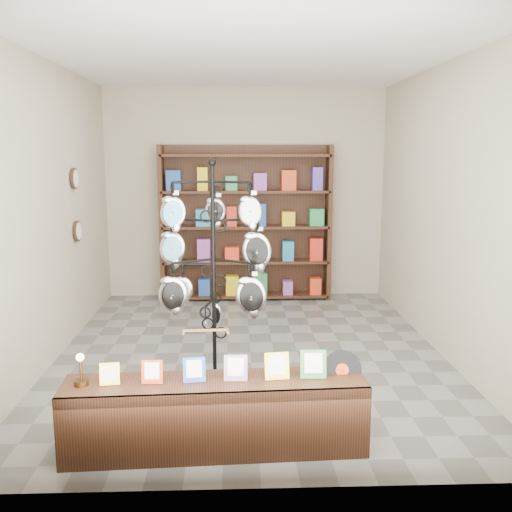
{
  "coord_description": "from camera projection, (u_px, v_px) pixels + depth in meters",
  "views": [
    {
      "loc": [
        -0.16,
        -5.77,
        2.09
      ],
      "look_at": [
        0.02,
        -1.0,
        1.22
      ],
      "focal_mm": 40.0,
      "sensor_mm": 36.0,
      "label": 1
    }
  ],
  "objects": [
    {
      "name": "ground",
      "position": [
        250.0,
        352.0,
        6.06
      ],
      "size": [
        5.0,
        5.0,
        0.0
      ],
      "primitive_type": "plane",
      "color": "slate",
      "rests_on": "ground"
    },
    {
      "name": "wall_clocks",
      "position": [
        76.0,
        205.0,
        6.5
      ],
      "size": [
        0.03,
        0.24,
        0.84
      ],
      "color": "black",
      "rests_on": "ground"
    },
    {
      "name": "back_shelving",
      "position": [
        246.0,
        228.0,
        8.13
      ],
      "size": [
        2.42,
        0.36,
        2.2
      ],
      "color": "black",
      "rests_on": "ground"
    },
    {
      "name": "room_envelope",
      "position": [
        250.0,
        177.0,
        5.73
      ],
      "size": [
        5.0,
        5.0,
        5.0
      ],
      "color": "#AB9F8A",
      "rests_on": "ground"
    },
    {
      "name": "display_tree",
      "position": [
        213.0,
        260.0,
        4.91
      ],
      "size": [
        1.05,
        0.89,
        2.04
      ],
      "rotation": [
        0.0,
        0.0,
        -0.05
      ],
      "color": "black",
      "rests_on": "ground"
    },
    {
      "name": "front_shelf",
      "position": [
        216.0,
        415.0,
        4.03
      ],
      "size": [
        2.13,
        0.53,
        0.75
      ],
      "rotation": [
        0.0,
        0.0,
        0.05
      ],
      "color": "black",
      "rests_on": "ground"
    }
  ]
}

